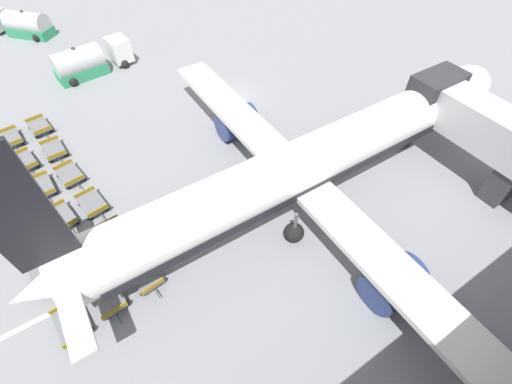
{
  "coord_description": "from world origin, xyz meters",
  "views": [
    {
      "loc": [
        26.69,
        -14.35,
        19.98
      ],
      "look_at": [
        13.6,
        -6.02,
        2.13
      ],
      "focal_mm": 24.0,
      "sensor_mm": 36.0,
      "label": 1
    }
  ],
  "objects_px": {
    "baggage_dolly_row_near_col_e": "(46,278)",
    "baggage_dolly_row_mid_b_col_d": "(92,204)",
    "baggage_dolly_row_near_col_c": "(10,204)",
    "baggage_dolly_row_mid_b_col_c": "(70,175)",
    "baggage_dolly_row_mid_b_col_e": "(115,235)",
    "baggage_dolly_row_near_col_d": "(26,238)",
    "baggage_dolly_row_mid_a_col_b": "(24,162)",
    "baggage_dolly_row_mid_b_col_f": "(145,275)",
    "baggage_dolly_row_mid_b_col_a": "(40,127)",
    "baggage_dolly_row_mid_a_col_f": "(108,298)",
    "baggage_dolly_row_mid_a_col_e": "(83,255)",
    "airplane": "(307,165)",
    "baggage_dolly_row_near_col_f": "(72,323)",
    "baggage_dolly_row_mid_a_col_d": "(62,218)",
    "fuel_tanker_primary": "(21,24)",
    "fuel_tanker_secondary": "(88,61)",
    "baggage_dolly_row_mid_a_col_a": "(11,139)",
    "baggage_dolly_row_mid_a_col_c": "(42,187)",
    "baggage_dolly_row_mid_b_col_b": "(54,150)"
  },
  "relations": [
    {
      "from": "baggage_dolly_row_mid_a_col_b",
      "to": "baggage_dolly_row_mid_a_col_f",
      "type": "height_order",
      "value": "same"
    },
    {
      "from": "baggage_dolly_row_mid_b_col_a",
      "to": "baggage_dolly_row_mid_b_col_f",
      "type": "xyz_separation_m",
      "value": [
        19.27,
        2.8,
        0.0
      ]
    },
    {
      "from": "baggage_dolly_row_near_col_f",
      "to": "baggage_dolly_row_mid_a_col_d",
      "type": "bearing_deg",
      "value": 171.64
    },
    {
      "from": "baggage_dolly_row_near_col_f",
      "to": "baggage_dolly_row_mid_a_col_c",
      "type": "relative_size",
      "value": 1.0
    },
    {
      "from": "baggage_dolly_row_mid_a_col_c",
      "to": "baggage_dolly_row_mid_b_col_e",
      "type": "xyz_separation_m",
      "value": [
        7.35,
        3.38,
        0.0
      ]
    },
    {
      "from": "fuel_tanker_secondary",
      "to": "fuel_tanker_primary",
      "type": "bearing_deg",
      "value": -161.76
    },
    {
      "from": "baggage_dolly_row_near_col_c",
      "to": "baggage_dolly_row_mid_b_col_c",
      "type": "distance_m",
      "value": 4.5
    },
    {
      "from": "airplane",
      "to": "baggage_dolly_row_near_col_e",
      "type": "bearing_deg",
      "value": -99.46
    },
    {
      "from": "baggage_dolly_row_mid_b_col_d",
      "to": "baggage_dolly_row_mid_b_col_f",
      "type": "distance_m",
      "value": 7.66
    },
    {
      "from": "baggage_dolly_row_near_col_d",
      "to": "baggage_dolly_row_mid_a_col_c",
      "type": "bearing_deg",
      "value": 157.2
    },
    {
      "from": "fuel_tanker_primary",
      "to": "baggage_dolly_row_mid_a_col_f",
      "type": "distance_m",
      "value": 41.27
    },
    {
      "from": "baggage_dolly_row_near_col_c",
      "to": "baggage_dolly_row_mid_a_col_d",
      "type": "relative_size",
      "value": 1.0
    },
    {
      "from": "fuel_tanker_primary",
      "to": "fuel_tanker_secondary",
      "type": "xyz_separation_m",
      "value": [
        14.12,
        4.65,
        0.08
      ]
    },
    {
      "from": "baggage_dolly_row_mid_b_col_a",
      "to": "baggage_dolly_row_mid_b_col_d",
      "type": "bearing_deg",
      "value": 7.82
    },
    {
      "from": "airplane",
      "to": "baggage_dolly_row_mid_b_col_d",
      "type": "height_order",
      "value": "airplane"
    },
    {
      "from": "baggage_dolly_row_mid_b_col_f",
      "to": "baggage_dolly_row_mid_b_col_a",
      "type": "bearing_deg",
      "value": -171.72
    },
    {
      "from": "baggage_dolly_row_near_col_e",
      "to": "baggage_dolly_row_mid_a_col_d",
      "type": "relative_size",
      "value": 0.99
    },
    {
      "from": "baggage_dolly_row_mid_a_col_d",
      "to": "baggage_dolly_row_mid_b_col_a",
      "type": "height_order",
      "value": "same"
    },
    {
      "from": "baggage_dolly_row_mid_b_col_a",
      "to": "baggage_dolly_row_mid_b_col_d",
      "type": "relative_size",
      "value": 1.0
    },
    {
      "from": "baggage_dolly_row_mid_b_col_b",
      "to": "baggage_dolly_row_near_col_e",
      "type": "bearing_deg",
      "value": -13.33
    },
    {
      "from": "baggage_dolly_row_mid_a_col_e",
      "to": "baggage_dolly_row_mid_a_col_c",
      "type": "bearing_deg",
      "value": -171.96
    },
    {
      "from": "fuel_tanker_primary",
      "to": "baggage_dolly_row_mid_b_col_a",
      "type": "bearing_deg",
      "value": -5.33
    },
    {
      "from": "baggage_dolly_row_mid_a_col_d",
      "to": "baggage_dolly_row_mid_b_col_c",
      "type": "relative_size",
      "value": 1.0
    },
    {
      "from": "baggage_dolly_row_near_col_d",
      "to": "baggage_dolly_row_mid_b_col_f",
      "type": "bearing_deg",
      "value": 40.02
    },
    {
      "from": "baggage_dolly_row_near_col_d",
      "to": "baggage_dolly_row_mid_a_col_b",
      "type": "distance_m",
      "value": 8.17
    },
    {
      "from": "baggage_dolly_row_mid_a_col_a",
      "to": "baggage_dolly_row_mid_a_col_c",
      "type": "height_order",
      "value": "same"
    },
    {
      "from": "fuel_tanker_primary",
      "to": "baggage_dolly_row_mid_b_col_e",
      "type": "height_order",
      "value": "fuel_tanker_primary"
    },
    {
      "from": "baggage_dolly_row_near_col_e",
      "to": "baggage_dolly_row_near_col_f",
      "type": "height_order",
      "value": "same"
    },
    {
      "from": "baggage_dolly_row_near_col_d",
      "to": "baggage_dolly_row_mid_a_col_e",
      "type": "xyz_separation_m",
      "value": [
        3.43,
        2.92,
        0.0
      ]
    },
    {
      "from": "baggage_dolly_row_mid_a_col_b",
      "to": "baggage_dolly_row_mid_b_col_c",
      "type": "height_order",
      "value": "same"
    },
    {
      "from": "baggage_dolly_row_mid_b_col_f",
      "to": "baggage_dolly_row_mid_a_col_e",
      "type": "bearing_deg",
      "value": -140.42
    },
    {
      "from": "baggage_dolly_row_mid_a_col_a",
      "to": "baggage_dolly_row_mid_b_col_a",
      "type": "bearing_deg",
      "value": 100.18
    },
    {
      "from": "baggage_dolly_row_mid_b_col_d",
      "to": "baggage_dolly_row_mid_a_col_f",
      "type": "bearing_deg",
      "value": -8.58
    },
    {
      "from": "baggage_dolly_row_near_col_f",
      "to": "baggage_dolly_row_mid_b_col_a",
      "type": "height_order",
      "value": "same"
    },
    {
      "from": "baggage_dolly_row_mid_b_col_a",
      "to": "fuel_tanker_primary",
      "type": "bearing_deg",
      "value": 174.67
    },
    {
      "from": "airplane",
      "to": "baggage_dolly_row_near_col_c",
      "type": "distance_m",
      "value": 21.84
    },
    {
      "from": "fuel_tanker_primary",
      "to": "baggage_dolly_row_mid_b_col_a",
      "type": "xyz_separation_m",
      "value": [
        21.72,
        -2.03,
        -0.86
      ]
    },
    {
      "from": "baggage_dolly_row_mid_a_col_c",
      "to": "baggage_dolly_row_mid_a_col_d",
      "type": "xyz_separation_m",
      "value": [
        3.84,
        0.63,
        0.0
      ]
    },
    {
      "from": "baggage_dolly_row_mid_a_col_c",
      "to": "baggage_dolly_row_mid_a_col_f",
      "type": "bearing_deg",
      "value": 8.09
    },
    {
      "from": "baggage_dolly_row_near_col_f",
      "to": "baggage_dolly_row_mid_a_col_e",
      "type": "bearing_deg",
      "value": 158.34
    },
    {
      "from": "baggage_dolly_row_near_col_e",
      "to": "baggage_dolly_row_mid_b_col_e",
      "type": "distance_m",
      "value": 4.67
    },
    {
      "from": "baggage_dolly_row_near_col_f",
      "to": "baggage_dolly_row_mid_a_col_e",
      "type": "xyz_separation_m",
      "value": [
        -4.17,
        1.66,
        0.0
      ]
    },
    {
      "from": "fuel_tanker_secondary",
      "to": "baggage_dolly_row_mid_b_col_b",
      "type": "bearing_deg",
      "value": -28.19
    },
    {
      "from": "baggage_dolly_row_mid_a_col_d",
      "to": "baggage_dolly_row_near_col_e",
      "type": "bearing_deg",
      "value": -23.02
    },
    {
      "from": "fuel_tanker_secondary",
      "to": "baggage_dolly_row_near_col_c",
      "type": "height_order",
      "value": "fuel_tanker_secondary"
    },
    {
      "from": "baggage_dolly_row_near_col_d",
      "to": "airplane",
      "type": "bearing_deg",
      "value": 69.7
    },
    {
      "from": "baggage_dolly_row_near_col_e",
      "to": "baggage_dolly_row_mid_b_col_d",
      "type": "height_order",
      "value": "same"
    },
    {
      "from": "baggage_dolly_row_near_col_e",
      "to": "baggage_dolly_row_mid_b_col_d",
      "type": "distance_m",
      "value": 6.0
    },
    {
      "from": "fuel_tanker_secondary",
      "to": "baggage_dolly_row_mid_b_col_f",
      "type": "distance_m",
      "value": 27.16
    },
    {
      "from": "fuel_tanker_primary",
      "to": "baggage_dolly_row_mid_a_col_f",
      "type": "height_order",
      "value": "fuel_tanker_primary"
    }
  ]
}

